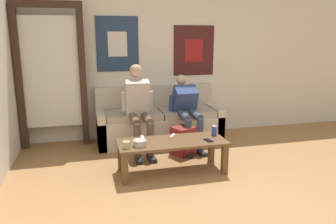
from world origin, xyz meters
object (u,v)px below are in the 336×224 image
backpack (184,141)px  cell_phone (208,140)px  person_seated_adult (139,105)px  person_seated_teen (187,108)px  ceramic_bowl (140,143)px  drink_can_blue (214,131)px  couch (159,123)px  coffee_table (172,146)px  pillar_candle (126,145)px  game_controller_near_right (173,136)px  game_controller_near_left (142,138)px

backpack → cell_phone: cell_phone is taller
person_seated_adult → person_seated_teen: (0.74, 0.04, -0.09)m
person_seated_adult → ceramic_bowl: bearing=-99.2°
drink_can_blue → cell_phone: (-0.16, -0.20, -0.06)m
person_seated_adult → cell_phone: 1.24m
person_seated_teen → cell_phone: bearing=-92.7°
couch → backpack: bearing=-74.0°
coffee_table → pillar_candle: pillar_candle is taller
ceramic_bowl → cell_phone: size_ratio=1.10×
person_seated_adult → pillar_candle: 1.09m
pillar_candle → cell_phone: pillar_candle is taller
pillar_candle → coffee_table: bearing=12.8°
pillar_candle → ceramic_bowl: bearing=13.1°
person_seated_adult → backpack: (0.59, -0.32, -0.49)m
couch → person_seated_teen: person_seated_teen is taller
ceramic_bowl → game_controller_near_right: bearing=28.6°
couch → cell_phone: bearing=-77.8°
game_controller_near_left → game_controller_near_right: 0.39m
backpack → game_controller_near_left: 0.81m
backpack → pillar_candle: (-0.91, -0.70, 0.25)m
person_seated_teen → pillar_candle: (-1.05, -1.06, -0.15)m
coffee_table → person_seated_teen: bearing=62.6°
person_seated_adult → ceramic_bowl: size_ratio=7.76×
backpack → cell_phone: size_ratio=2.72×
backpack → drink_can_blue: bearing=-62.3°
game_controller_near_left → coffee_table: bearing=-27.9°
backpack → drink_can_blue: drink_can_blue is taller
ceramic_bowl → coffee_table: bearing=12.6°
cell_phone → drink_can_blue: bearing=51.4°
drink_can_blue → game_controller_near_right: size_ratio=0.88×
drink_can_blue → game_controller_near_left: 0.93m
person_seated_adult → coffee_table: bearing=-73.8°
drink_can_blue → cell_phone: size_ratio=0.84×
couch → coffee_table: size_ratio=1.48×
coffee_table → pillar_candle: size_ratio=14.38×
game_controller_near_left → cell_phone: size_ratio=0.99×
person_seated_adult → person_seated_teen: 0.74m
person_seated_teen → game_controller_near_right: 0.89m
pillar_candle → game_controller_near_right: (0.63, 0.29, -0.03)m
drink_can_blue → game_controller_near_left: (-0.92, 0.09, -0.05)m
drink_can_blue → game_controller_near_left: drink_can_blue is taller
person_seated_teen → pillar_candle: 1.50m
person_seated_adult → game_controller_near_right: (0.31, -0.72, -0.26)m
ceramic_bowl → cell_phone: ceramic_bowl is taller
ceramic_bowl → person_seated_adult: bearing=80.8°
couch → pillar_candle: 1.59m
backpack → ceramic_bowl: ceramic_bowl is taller
ceramic_bowl → pillar_candle: pillar_candle is taller
backpack → cell_phone: 0.72m
couch → coffee_table: bearing=-95.8°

